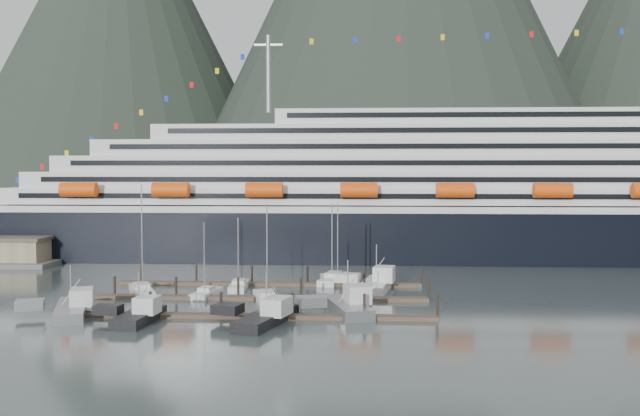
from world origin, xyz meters
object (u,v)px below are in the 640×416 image
at_px(sailboat_d, 266,299).
at_px(trawler_c, 265,316).
at_px(sailboat_g, 334,280).
at_px(trawler_d, 347,306).
at_px(trawler_e, 375,284).
at_px(cruise_ship, 461,200).
at_px(sailboat_a, 206,294).
at_px(sailboat_c, 239,286).
at_px(sailboat_b, 142,291).
at_px(trawler_a, 70,308).
at_px(sailboat_f, 336,280).
at_px(trawler_b, 138,315).

height_order(sailboat_d, trawler_c, sailboat_d).
bearing_deg(trawler_c, sailboat_g, 3.39).
bearing_deg(trawler_d, sailboat_g, -9.48).
bearing_deg(trawler_e, sailboat_g, 52.34).
distance_m(cruise_ship, sailboat_g, 44.52).
relative_size(cruise_ship, sailboat_a, 18.73).
relative_size(sailboat_a, trawler_d, 0.85).
xyz_separation_m(trawler_c, trawler_e, (13.57, 25.92, 0.08)).
relative_size(sailboat_c, trawler_c, 0.83).
relative_size(sailboat_a, sailboat_g, 0.83).
height_order(sailboat_b, sailboat_c, sailboat_b).
relative_size(trawler_a, trawler_c, 0.96).
bearing_deg(sailboat_g, sailboat_d, 166.60).
relative_size(trawler_c, trawler_e, 1.12).
bearing_deg(trawler_e, sailboat_b, 109.58).
xyz_separation_m(sailboat_a, sailboat_g, (17.86, 14.78, 0.03)).
distance_m(sailboat_a, sailboat_f, 23.47).
distance_m(sailboat_d, sailboat_f, 20.91).
distance_m(sailboat_c, trawler_e, 21.03).
bearing_deg(sailboat_c, sailboat_f, -65.93).
height_order(sailboat_c, sailboat_g, sailboat_g).
relative_size(trawler_b, trawler_d, 0.80).
xyz_separation_m(sailboat_a, sailboat_b, (-9.98, 1.50, 0.05)).
bearing_deg(sailboat_b, sailboat_g, -87.80).
relative_size(sailboat_g, trawler_d, 1.03).
bearing_deg(trawler_c, sailboat_f, 2.78).
bearing_deg(sailboat_b, trawler_b, 172.23).
relative_size(cruise_ship, sailboat_g, 15.53).
xyz_separation_m(trawler_d, trawler_e, (4.00, 18.72, 0.01)).
relative_size(sailboat_c, sailboat_f, 0.84).
bearing_deg(trawler_b, trawler_c, -84.78).
relative_size(sailboat_a, sailboat_d, 0.79).
bearing_deg(sailboat_d, trawler_a, 100.33).
bearing_deg(sailboat_b, sailboat_a, -121.83).
bearing_deg(trawler_a, sailboat_f, -65.78).
height_order(trawler_a, trawler_c, trawler_a).
height_order(sailboat_c, trawler_e, sailboat_c).
xyz_separation_m(sailboat_c, trawler_b, (-7.94, -25.76, 0.47)).
bearing_deg(sailboat_f, trawler_d, 163.31).
distance_m(trawler_c, trawler_d, 11.98).
distance_m(trawler_a, trawler_e, 44.81).
xyz_separation_m(sailboat_f, sailboat_g, (-0.37, -0.00, 0.00)).
bearing_deg(trawler_c, sailboat_a, 45.87).
bearing_deg(sailboat_f, sailboat_g, 68.20).
height_order(sailboat_f, trawler_a, sailboat_f).
bearing_deg(sailboat_f, sailboat_a, 107.18).
distance_m(cruise_ship, trawler_c, 76.08).
height_order(sailboat_a, trawler_b, sailboat_a).
bearing_deg(sailboat_d, trawler_d, -136.37).
relative_size(sailboat_f, trawler_a, 1.02).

